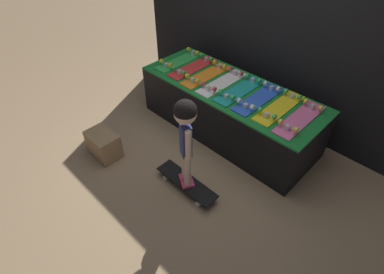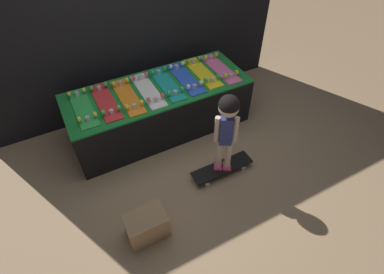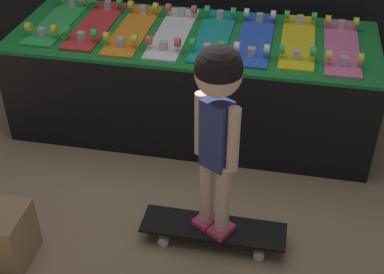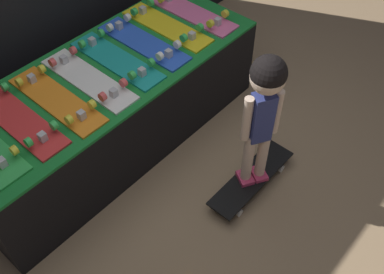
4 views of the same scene
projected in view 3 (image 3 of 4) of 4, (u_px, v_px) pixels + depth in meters
name	position (u px, v px, depth m)	size (l,w,h in m)	color
ground_plane	(177.00, 169.00, 3.15)	(16.00, 16.00, 0.00)	#9E7F5B
display_rack	(193.00, 81.00, 3.37)	(2.18, 0.83, 0.63)	black
skateboard_green_on_rack	(59.00, 19.00, 3.33)	(0.19, 0.72, 0.09)	green
skateboard_red_on_rack	(96.00, 23.00, 3.29)	(0.19, 0.72, 0.09)	red
skateboard_orange_on_rack	(133.00, 28.00, 3.23)	(0.19, 0.72, 0.09)	orange
skateboard_white_on_rack	(173.00, 31.00, 3.19)	(0.19, 0.72, 0.09)	white
skateboard_teal_on_rack	(214.00, 34.00, 3.16)	(0.19, 0.72, 0.09)	teal
skateboard_blue_on_rack	(256.00, 37.00, 3.13)	(0.19, 0.72, 0.09)	blue
skateboard_yellow_on_rack	(298.00, 40.00, 3.10)	(0.19, 0.72, 0.09)	yellow
skateboard_pink_on_rack	(342.00, 45.00, 3.04)	(0.19, 0.72, 0.09)	pink
skateboard_on_floor	(213.00, 229.00, 2.65)	(0.72, 0.19, 0.09)	black
child	(217.00, 110.00, 2.24)	(0.22, 0.20, 0.98)	#E03D6B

